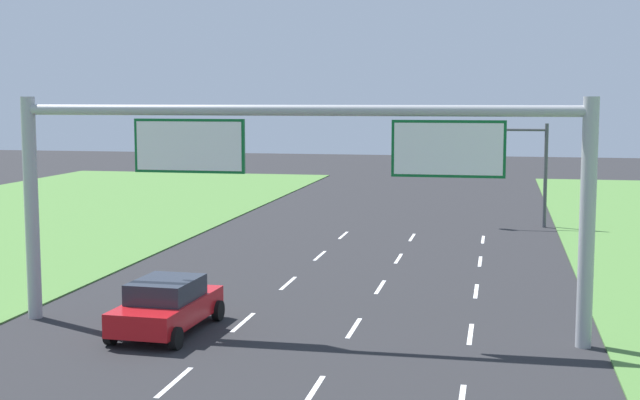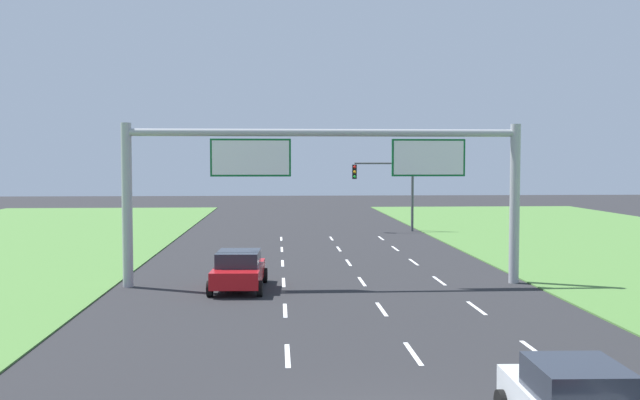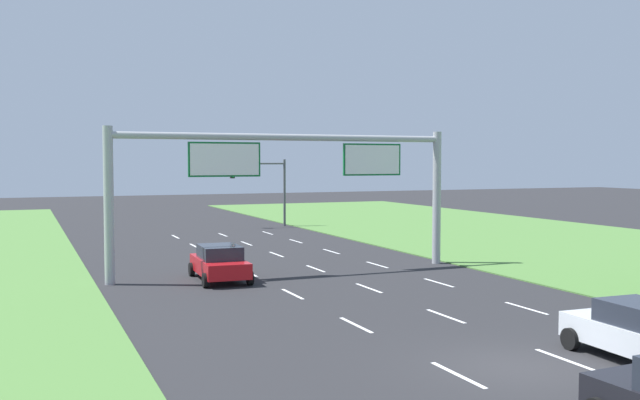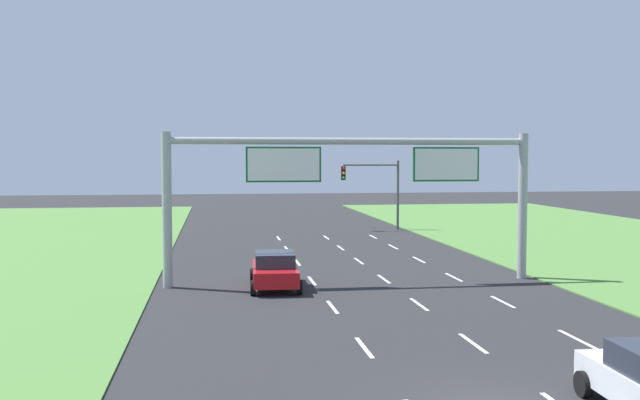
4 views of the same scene
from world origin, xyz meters
The scene contains 8 objects.
ground_plane centered at (0.00, 0.00, 0.00)m, with size 200.00×200.00×0.00m, color #262628.
lane_dashes_inner_left centered at (-1.75, 9.00, 0.00)m, with size 0.14×56.40×0.01m.
lane_dashes_inner_right centered at (1.75, 9.00, 0.00)m, with size 0.14×56.40×0.01m.
lane_dashes_slip centered at (5.25, 9.00, 0.00)m, with size 0.14×56.40×0.01m.
car_near_red centered at (-3.64, 16.42, 0.83)m, with size 2.37×4.52×1.61m.
car_far_ahead centered at (3.48, -0.77, 0.82)m, with size 2.16×4.17×1.64m.
sign_gantry centered at (0.13, 17.24, 4.90)m, with size 17.24×0.44×7.00m.
traffic_light_mast centered at (6.46, 40.90, 3.87)m, with size 4.76×0.49×5.60m.
Camera 3 is at (-11.93, -15.13, 5.45)m, focal length 40.00 mm.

